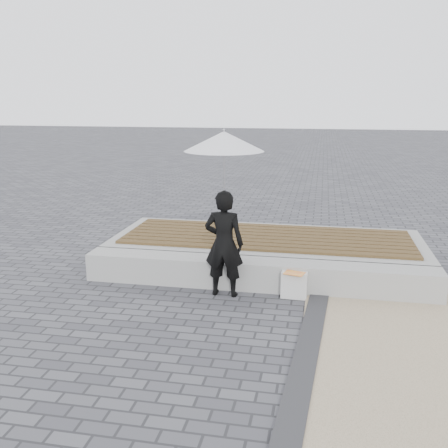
{
  "coord_description": "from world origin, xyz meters",
  "views": [
    {
      "loc": [
        0.84,
        -5.19,
        2.63
      ],
      "look_at": [
        -0.41,
        1.23,
        1.0
      ],
      "focal_mm": 40.81,
      "sensor_mm": 36.0,
      "label": 1
    }
  ],
  "objects_px": {
    "seating_ledge": "(257,274)",
    "handbag": "(228,255)",
    "woman": "(224,244)",
    "parasol": "(224,141)",
    "canvas_tote": "(294,285)"
  },
  "relations": [
    {
      "from": "seating_ledge",
      "to": "handbag",
      "type": "height_order",
      "value": "handbag"
    },
    {
      "from": "woman",
      "to": "parasol",
      "type": "height_order",
      "value": "parasol"
    },
    {
      "from": "seating_ledge",
      "to": "parasol",
      "type": "xyz_separation_m",
      "value": [
        -0.41,
        -0.37,
        1.89
      ]
    },
    {
      "from": "seating_ledge",
      "to": "canvas_tote",
      "type": "distance_m",
      "value": 0.62
    },
    {
      "from": "woman",
      "to": "seating_ledge",
      "type": "bearing_deg",
      "value": -136.27
    },
    {
      "from": "handbag",
      "to": "woman",
      "type": "bearing_deg",
      "value": -76.8
    },
    {
      "from": "parasol",
      "to": "handbag",
      "type": "distance_m",
      "value": 1.6
    },
    {
      "from": "parasol",
      "to": "canvas_tote",
      "type": "height_order",
      "value": "parasol"
    },
    {
      "from": "parasol",
      "to": "canvas_tote",
      "type": "bearing_deg",
      "value": 4.22
    },
    {
      "from": "handbag",
      "to": "canvas_tote",
      "type": "relative_size",
      "value": 0.81
    },
    {
      "from": "seating_ledge",
      "to": "parasol",
      "type": "height_order",
      "value": "parasol"
    },
    {
      "from": "seating_ledge",
      "to": "handbag",
      "type": "distance_m",
      "value": 0.52
    },
    {
      "from": "woman",
      "to": "canvas_tote",
      "type": "distance_m",
      "value": 1.1
    },
    {
      "from": "woman",
      "to": "canvas_tote",
      "type": "bearing_deg",
      "value": -173.97
    },
    {
      "from": "woman",
      "to": "canvas_tote",
      "type": "xyz_separation_m",
      "value": [
        0.95,
        0.07,
        -0.55
      ]
    }
  ]
}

